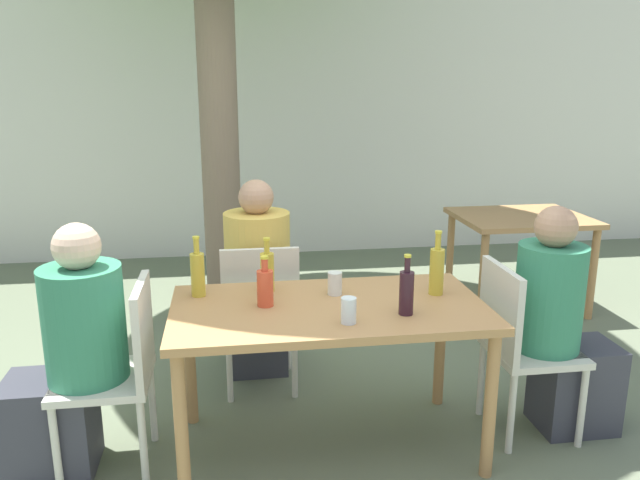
{
  "coord_description": "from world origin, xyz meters",
  "views": [
    {
      "loc": [
        -0.46,
        -2.81,
        1.83
      ],
      "look_at": [
        0.0,
        0.3,
        1.02
      ],
      "focal_mm": 35.0,
      "sensor_mm": 36.0,
      "label": 1
    }
  ],
  "objects_px": {
    "drinking_glass_0": "(335,283)",
    "oil_cruet_2": "(198,273)",
    "dining_table_front": "(329,322)",
    "wine_bottle_3": "(406,291)",
    "soda_bottle_1": "(265,287)",
    "oil_cruet_4": "(267,271)",
    "person_seated_2": "(258,288)",
    "person_seated_0": "(69,363)",
    "oil_cruet_0": "(437,270)",
    "patio_chair_0": "(121,364)",
    "drinking_glass_1": "(349,310)",
    "patio_chair_2": "(260,309)",
    "patio_chair_1": "(519,339)",
    "dining_table_back": "(520,229)",
    "person_seated_1": "(561,333)"
  },
  "relations": [
    {
      "from": "drinking_glass_0",
      "to": "oil_cruet_2",
      "type": "bearing_deg",
      "value": 173.25
    },
    {
      "from": "dining_table_front",
      "to": "wine_bottle_3",
      "type": "xyz_separation_m",
      "value": [
        0.33,
        -0.17,
        0.2
      ]
    },
    {
      "from": "soda_bottle_1",
      "to": "oil_cruet_4",
      "type": "xyz_separation_m",
      "value": [
        0.02,
        0.21,
        0.01
      ]
    },
    {
      "from": "person_seated_2",
      "to": "oil_cruet_4",
      "type": "relative_size",
      "value": 4.47
    },
    {
      "from": "wine_bottle_3",
      "to": "soda_bottle_1",
      "type": "bearing_deg",
      "value": 161.99
    },
    {
      "from": "person_seated_0",
      "to": "oil_cruet_0",
      "type": "xyz_separation_m",
      "value": [
        1.79,
        0.08,
        0.35
      ]
    },
    {
      "from": "patio_chair_0",
      "to": "drinking_glass_1",
      "type": "xyz_separation_m",
      "value": [
        1.05,
        -0.24,
        0.3
      ]
    },
    {
      "from": "patio_chair_2",
      "to": "soda_bottle_1",
      "type": "relative_size",
      "value": 3.72
    },
    {
      "from": "dining_table_front",
      "to": "patio_chair_1",
      "type": "distance_m",
      "value": 1.01
    },
    {
      "from": "person_seated_2",
      "to": "soda_bottle_1",
      "type": "xyz_separation_m",
      "value": [
        -0.0,
        -0.83,
        0.29
      ]
    },
    {
      "from": "patio_chair_0",
      "to": "patio_chair_2",
      "type": "distance_m",
      "value": 0.94
    },
    {
      "from": "drinking_glass_1",
      "to": "patio_chair_2",
      "type": "bearing_deg",
      "value": 111.98
    },
    {
      "from": "oil_cruet_4",
      "to": "oil_cruet_2",
      "type": "bearing_deg",
      "value": -176.94
    },
    {
      "from": "patio_chair_2",
      "to": "person_seated_0",
      "type": "xyz_separation_m",
      "value": [
        -0.92,
        -0.64,
        0.02
      ]
    },
    {
      "from": "person_seated_2",
      "to": "oil_cruet_2",
      "type": "xyz_separation_m",
      "value": [
        -0.33,
        -0.64,
        0.31
      ]
    },
    {
      "from": "dining_table_back",
      "to": "soda_bottle_1",
      "type": "xyz_separation_m",
      "value": [
        -2.17,
        -1.76,
        0.21
      ]
    },
    {
      "from": "oil_cruet_4",
      "to": "dining_table_front",
      "type": "bearing_deg",
      "value": -41.76
    },
    {
      "from": "patio_chair_1",
      "to": "oil_cruet_0",
      "type": "height_order",
      "value": "oil_cruet_0"
    },
    {
      "from": "oil_cruet_4",
      "to": "patio_chair_2",
      "type": "bearing_deg",
      "value": 93.49
    },
    {
      "from": "oil_cruet_0",
      "to": "person_seated_1",
      "type": "bearing_deg",
      "value": -7.07
    },
    {
      "from": "person_seated_2",
      "to": "soda_bottle_1",
      "type": "relative_size",
      "value": 5.11
    },
    {
      "from": "wine_bottle_3",
      "to": "oil_cruet_0",
      "type": "bearing_deg",
      "value": 47.48
    },
    {
      "from": "wine_bottle_3",
      "to": "person_seated_0",
      "type": "bearing_deg",
      "value": 173.85
    },
    {
      "from": "patio_chair_2",
      "to": "oil_cruet_4",
      "type": "relative_size",
      "value": 3.25
    },
    {
      "from": "person_seated_1",
      "to": "oil_cruet_4",
      "type": "bearing_deg",
      "value": 80.57
    },
    {
      "from": "dining_table_back",
      "to": "oil_cruet_2",
      "type": "bearing_deg",
      "value": -147.84
    },
    {
      "from": "oil_cruet_2",
      "to": "oil_cruet_0",
      "type": "bearing_deg",
      "value": -7.13
    },
    {
      "from": "person_seated_1",
      "to": "patio_chair_1",
      "type": "bearing_deg",
      "value": 90.0
    },
    {
      "from": "oil_cruet_4",
      "to": "drinking_glass_1",
      "type": "height_order",
      "value": "oil_cruet_4"
    },
    {
      "from": "dining_table_front",
      "to": "drinking_glass_1",
      "type": "distance_m",
      "value": 0.28
    },
    {
      "from": "dining_table_front",
      "to": "dining_table_back",
      "type": "xyz_separation_m",
      "value": [
        1.87,
        1.8,
        -0.02
      ]
    },
    {
      "from": "drinking_glass_1",
      "to": "soda_bottle_1",
      "type": "bearing_deg",
      "value": 142.11
    },
    {
      "from": "dining_table_back",
      "to": "person_seated_0",
      "type": "relative_size",
      "value": 0.83
    },
    {
      "from": "patio_chair_2",
      "to": "person_seated_1",
      "type": "relative_size",
      "value": 0.75
    },
    {
      "from": "soda_bottle_1",
      "to": "drinking_glass_1",
      "type": "distance_m",
      "value": 0.45
    },
    {
      "from": "patio_chair_0",
      "to": "soda_bottle_1",
      "type": "bearing_deg",
      "value": 93.31
    },
    {
      "from": "patio_chair_2",
      "to": "soda_bottle_1",
      "type": "height_order",
      "value": "soda_bottle_1"
    },
    {
      "from": "patio_chair_1",
      "to": "oil_cruet_0",
      "type": "xyz_separation_m",
      "value": [
        -0.43,
        0.08,
        0.37
      ]
    },
    {
      "from": "patio_chair_0",
      "to": "oil_cruet_4",
      "type": "relative_size",
      "value": 3.25
    },
    {
      "from": "dining_table_back",
      "to": "oil_cruet_2",
      "type": "relative_size",
      "value": 3.28
    },
    {
      "from": "person_seated_1",
      "to": "drinking_glass_0",
      "type": "relative_size",
      "value": 10.5
    },
    {
      "from": "wine_bottle_3",
      "to": "patio_chair_1",
      "type": "bearing_deg",
      "value": 14.3
    },
    {
      "from": "person_seated_1",
      "to": "wine_bottle_3",
      "type": "distance_m",
      "value": 0.97
    },
    {
      "from": "patio_chair_0",
      "to": "drinking_glass_0",
      "type": "xyz_separation_m",
      "value": [
        1.05,
        0.15,
        0.3
      ]
    },
    {
      "from": "person_seated_2",
      "to": "oil_cruet_4",
      "type": "height_order",
      "value": "person_seated_2"
    },
    {
      "from": "patio_chair_1",
      "to": "person_seated_2",
      "type": "relative_size",
      "value": 0.73
    },
    {
      "from": "patio_chair_0",
      "to": "person_seated_1",
      "type": "height_order",
      "value": "person_seated_1"
    },
    {
      "from": "oil_cruet_2",
      "to": "drinking_glass_0",
      "type": "xyz_separation_m",
      "value": [
        0.69,
        -0.08,
        -0.06
      ]
    },
    {
      "from": "soda_bottle_1",
      "to": "drinking_glass_0",
      "type": "relative_size",
      "value": 2.13
    },
    {
      "from": "dining_table_back",
      "to": "person_seated_2",
      "type": "distance_m",
      "value": 2.36
    }
  ]
}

